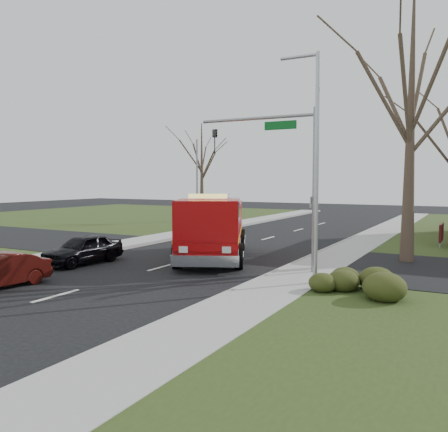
% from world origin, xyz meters
% --- Properties ---
extents(ground, '(120.00, 120.00, 0.00)m').
position_xyz_m(ground, '(0.00, 0.00, 0.00)').
color(ground, black).
rests_on(ground, ground).
extents(sidewalk_right, '(2.40, 80.00, 0.15)m').
position_xyz_m(sidewalk_right, '(6.20, 0.00, 0.07)').
color(sidewalk_right, gray).
rests_on(sidewalk_right, ground).
extents(sidewalk_left, '(2.40, 80.00, 0.15)m').
position_xyz_m(sidewalk_left, '(-6.20, 0.00, 0.07)').
color(sidewalk_left, gray).
rests_on(sidewalk_left, ground).
extents(health_center_sign, '(0.12, 2.00, 1.40)m').
position_xyz_m(health_center_sign, '(10.50, 12.50, 0.88)').
color(health_center_sign, '#410F11').
rests_on(health_center_sign, ground).
extents(hedge_corner, '(2.80, 2.00, 0.90)m').
position_xyz_m(hedge_corner, '(9.00, -1.00, 0.58)').
color(hedge_corner, '#273312').
rests_on(hedge_corner, lawn_right).
extents(bare_tree_near, '(6.00, 6.00, 12.00)m').
position_xyz_m(bare_tree_near, '(9.50, 6.00, 7.41)').
color(bare_tree_near, '#3F3325').
rests_on(bare_tree_near, ground).
extents(bare_tree_left, '(4.50, 4.50, 9.00)m').
position_xyz_m(bare_tree_left, '(-10.00, 20.00, 5.56)').
color(bare_tree_left, '#3F3325').
rests_on(bare_tree_left, ground).
extents(traffic_signal_mast, '(5.29, 0.18, 6.80)m').
position_xyz_m(traffic_signal_mast, '(5.21, 1.50, 4.71)').
color(traffic_signal_mast, gray).
rests_on(traffic_signal_mast, ground).
extents(streetlight_pole, '(1.48, 0.16, 8.40)m').
position_xyz_m(streetlight_pole, '(7.14, -0.50, 4.55)').
color(streetlight_pole, '#B7BABF').
rests_on(streetlight_pole, ground).
extents(utility_pole_far, '(0.14, 0.14, 7.00)m').
position_xyz_m(utility_pole_far, '(-6.80, 14.00, 3.50)').
color(utility_pole_far, gray).
rests_on(utility_pole_far, ground).
extents(fire_engine, '(5.96, 8.54, 3.28)m').
position_xyz_m(fire_engine, '(0.85, 3.07, 1.48)').
color(fire_engine, '#A10709').
rests_on(fire_engine, ground).
extents(parked_car_maroon, '(1.88, 4.11, 1.37)m').
position_xyz_m(parked_car_maroon, '(-3.76, -1.00, 0.68)').
color(parked_car_maroon, black).
rests_on(parked_car_maroon, ground).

